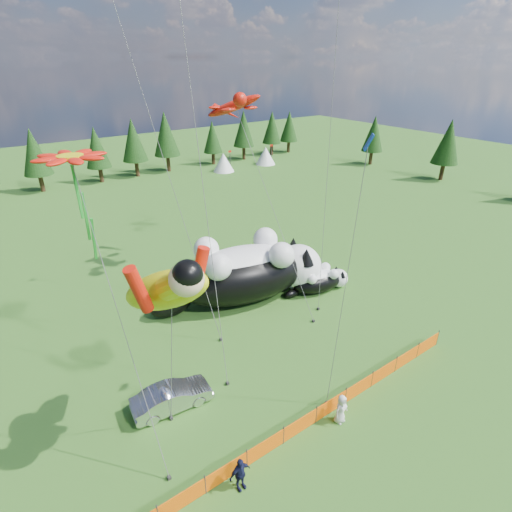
{
  "coord_description": "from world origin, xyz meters",
  "views": [
    {
      "loc": [
        -9.22,
        -12.42,
        15.78
      ],
      "look_at": [
        2.47,
        4.0,
        5.71
      ],
      "focal_mm": 28.0,
      "sensor_mm": 36.0,
      "label": 1
    }
  ],
  "objects": [
    {
      "name": "safety_fence",
      "position": [
        0.0,
        -3.0,
        0.5
      ],
      "size": [
        22.06,
        0.06,
        1.1
      ],
      "color": "#262626",
      "rests_on": "ground"
    },
    {
      "name": "superhero_kite",
      "position": [
        -4.42,
        0.41,
        7.69
      ],
      "size": [
        6.4,
        6.57,
        10.08
      ],
      "color": "#D5D20B",
      "rests_on": "ground"
    },
    {
      "name": "spectator_c",
      "position": [
        -3.73,
        -3.6,
        0.83
      ],
      "size": [
        0.98,
        0.5,
        1.66
      ],
      "primitive_type": "imported",
      "rotation": [
        0.0,
        0.0,
        0.01
      ],
      "color": "#121533",
      "rests_on": "ground"
    },
    {
      "name": "cat_large",
      "position": [
        4.81,
        8.08,
        2.21
      ],
      "size": [
        12.72,
        6.59,
        4.65
      ],
      "rotation": [
        0.0,
        0.0,
        -0.23
      ],
      "color": "black",
      "rests_on": "ground"
    },
    {
      "name": "diamond_kite_d",
      "position": [
        -1.2,
        11.04,
        17.62
      ],
      "size": [
        2.22,
        7.01,
        20.0
      ],
      "color": "#0E90AA",
      "rests_on": "ground"
    },
    {
      "name": "car",
      "position": [
        -4.16,
        1.88,
        0.66
      ],
      "size": [
        4.09,
        1.76,
        1.31
      ],
      "primitive_type": "imported",
      "rotation": [
        0.0,
        0.0,
        1.47
      ],
      "color": "silver",
      "rests_on": "ground"
    },
    {
      "name": "ground",
      "position": [
        0.0,
        0.0,
        0.0
      ],
      "size": [
        160.0,
        160.0,
        0.0
      ],
      "primitive_type": "plane",
      "color": "#17390A",
      "rests_on": "ground"
    },
    {
      "name": "gecko_kite",
      "position": [
        7.26,
        13.57,
        12.6
      ],
      "size": [
        6.14,
        14.04,
        16.29
      ],
      "color": "red",
      "rests_on": "ground"
    },
    {
      "name": "spectator_e",
      "position": [
        2.02,
        -3.6,
        0.79
      ],
      "size": [
        0.82,
        0.58,
        1.59
      ],
      "primitive_type": "imported",
      "rotation": [
        0.0,
        0.0,
        0.1
      ],
      "color": "silver",
      "rests_on": "ground"
    },
    {
      "name": "diamond_kite_c",
      "position": [
        3.71,
        -1.89,
        12.08
      ],
      "size": [
        2.02,
        1.12,
        13.46
      ],
      "color": "#0C3FB7",
      "rests_on": "ground"
    },
    {
      "name": "flower_kite",
      "position": [
        -6.24,
        3.57,
        12.31
      ],
      "size": [
        3.29,
        6.87,
        13.37
      ],
      "color": "red",
      "rests_on": "ground"
    },
    {
      "name": "cat_small",
      "position": [
        9.64,
        5.79,
        0.91
      ],
      "size": [
        5.26,
        2.66,
        1.92
      ],
      "rotation": [
        0.0,
        0.0,
        -0.21
      ],
      "color": "black",
      "rests_on": "ground"
    },
    {
      "name": "tree_line",
      "position": [
        0.0,
        45.0,
        4.0
      ],
      "size": [
        90.0,
        4.0,
        8.0
      ],
      "primitive_type": null,
      "color": "black",
      "rests_on": "ground"
    },
    {
      "name": "festival_tents",
      "position": [
        11.0,
        40.0,
        1.4
      ],
      "size": [
        50.0,
        3.2,
        2.8
      ],
      "primitive_type": null,
      "color": "white",
      "rests_on": "ground"
    }
  ]
}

